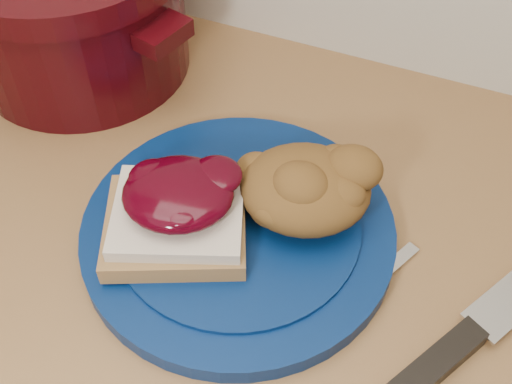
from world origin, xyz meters
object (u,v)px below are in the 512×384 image
at_px(chef_knife, 463,342).
at_px(butter_knife, 358,295).
at_px(dutch_oven, 73,8).
at_px(plate, 238,231).

xyz_separation_m(chef_knife, butter_knife, (-0.09, 0.01, -0.01)).
bearing_deg(dutch_oven, chef_knife, -22.52).
relative_size(plate, chef_knife, 0.97).
xyz_separation_m(plate, dutch_oven, (-0.28, 0.17, 0.07)).
height_order(plate, butter_knife, plate).
bearing_deg(plate, chef_knife, -8.72).
height_order(chef_knife, dutch_oven, dutch_oven).
height_order(chef_knife, butter_knife, chef_knife).
bearing_deg(butter_knife, chef_knife, -73.46).
distance_m(chef_knife, dutch_oven, 0.54).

